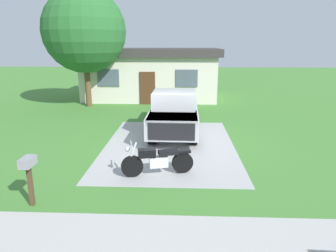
# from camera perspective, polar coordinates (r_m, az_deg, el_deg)

# --- Properties ---
(ground_plane) EXTENTS (80.00, 80.00, 0.00)m
(ground_plane) POSITION_cam_1_polar(r_m,az_deg,el_deg) (12.25, 0.29, -3.60)
(ground_plane) COLOR #437E33
(driveway_pad) EXTENTS (5.01, 7.35, 0.01)m
(driveway_pad) POSITION_cam_1_polar(r_m,az_deg,el_deg) (12.24, 0.29, -3.59)
(driveway_pad) COLOR #A5A5A5
(driveway_pad) RESTS_ON ground
(sidewalk_strip) EXTENTS (36.00, 1.80, 0.01)m
(sidewalk_strip) POSITION_cam_1_polar(r_m,az_deg,el_deg) (6.84, -1.76, -19.86)
(sidewalk_strip) COLOR #ADADA8
(sidewalk_strip) RESTS_ON ground
(motorcycle) EXTENTS (2.18, 0.86, 1.09)m
(motorcycle) POSITION_cam_1_polar(r_m,az_deg,el_deg) (9.48, -2.00, -6.26)
(motorcycle) COLOR black
(motorcycle) RESTS_ON ground
(pickup_truck) EXTENTS (2.09, 5.66, 1.90)m
(pickup_truck) POSITION_cam_1_polar(r_m,az_deg,el_deg) (13.97, 1.19, 2.80)
(pickup_truck) COLOR black
(pickup_truck) RESTS_ON ground
(mailbox) EXTENTS (0.26, 0.48, 1.26)m
(mailbox) POSITION_cam_1_polar(r_m,az_deg,el_deg) (8.29, -24.16, -7.10)
(mailbox) COLOR #4C3823
(mailbox) RESTS_ON ground
(shade_tree) EXTENTS (4.98, 4.98, 7.07)m
(shade_tree) POSITION_cam_1_polar(r_m,az_deg,el_deg) (20.07, -15.06, 16.43)
(shade_tree) COLOR brown
(shade_tree) RESTS_ON ground
(neighbor_house) EXTENTS (9.60, 5.60, 3.50)m
(neighbor_house) POSITION_cam_1_polar(r_m,az_deg,el_deg) (22.72, -3.13, 9.66)
(neighbor_house) COLOR beige
(neighbor_house) RESTS_ON ground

